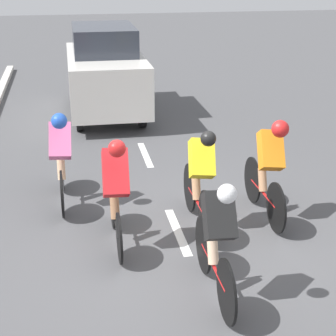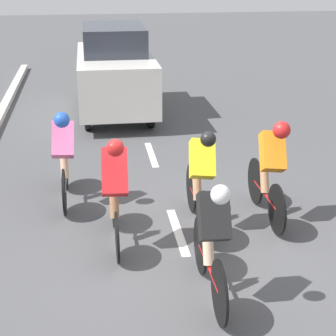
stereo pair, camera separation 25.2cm
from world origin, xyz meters
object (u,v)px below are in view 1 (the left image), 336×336
(cyclist_pink, at_px, (61,156))
(cyclist_black, at_px, (217,237))
(cyclist_red, at_px, (116,189))
(cyclist_orange, at_px, (269,166))
(support_car, at_px, (105,71))
(cyclist_yellow, at_px, (200,177))

(cyclist_pink, height_order, cyclist_black, cyclist_pink)
(cyclist_red, relative_size, cyclist_pink, 0.97)
(cyclist_orange, height_order, cyclist_black, cyclist_orange)
(cyclist_pink, distance_m, cyclist_black, 3.26)
(cyclist_red, distance_m, support_car, 6.49)
(cyclist_orange, bearing_deg, cyclist_pink, -18.96)
(cyclist_yellow, distance_m, cyclist_pink, 2.16)
(cyclist_pink, bearing_deg, cyclist_yellow, 149.45)
(cyclist_red, height_order, support_car, support_car)
(cyclist_red, xyz_separation_m, support_car, (-0.36, -6.48, 0.22))
(cyclist_yellow, height_order, cyclist_black, cyclist_yellow)
(cyclist_red, relative_size, cyclist_black, 0.95)
(cyclist_yellow, relative_size, cyclist_orange, 1.00)
(cyclist_black, bearing_deg, cyclist_orange, -124.06)
(cyclist_black, bearing_deg, support_car, -85.59)
(cyclist_yellow, distance_m, cyclist_orange, 1.02)
(support_car, bearing_deg, cyclist_orange, 106.93)
(cyclist_yellow, relative_size, support_car, 0.45)
(cyclist_red, bearing_deg, cyclist_yellow, -163.98)
(cyclist_yellow, distance_m, cyclist_black, 1.72)
(cyclist_red, bearing_deg, support_car, -93.19)
(cyclist_red, distance_m, cyclist_yellow, 1.23)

